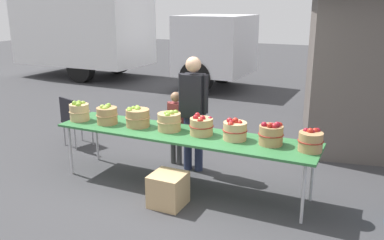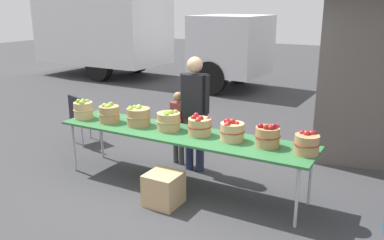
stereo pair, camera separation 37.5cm
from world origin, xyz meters
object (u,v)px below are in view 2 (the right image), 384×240
at_px(apple_basket_green_0, 83,109).
at_px(apple_basket_green_1, 109,113).
at_px(apple_basket_red_0, 199,126).
at_px(box_truck, 129,32).
at_px(produce_crate, 164,189).
at_px(market_table, 181,135).
at_px(vendor_adult, 195,105).
at_px(apple_basket_green_3, 169,121).
at_px(apple_basket_red_3, 307,143).
at_px(folding_chair, 81,116).
at_px(apple_basket_red_2, 268,136).
at_px(apple_basket_green_2, 138,116).
at_px(apple_basket_red_1, 232,131).
at_px(child_customer, 178,122).

distance_m(apple_basket_green_0, apple_basket_green_1, 0.46).
relative_size(apple_basket_red_0, box_truck, 0.04).
height_order(apple_basket_green_1, produce_crate, apple_basket_green_1).
distance_m(market_table, vendor_adult, 0.65).
height_order(market_table, apple_basket_green_3, apple_basket_green_3).
xyz_separation_m(apple_basket_green_3, apple_basket_red_0, (0.46, 0.01, -0.01)).
xyz_separation_m(apple_basket_green_1, vendor_adult, (1.03, 0.63, 0.11)).
bearing_deg(box_truck, apple_basket_red_3, -40.01).
distance_m(apple_basket_green_1, folding_chair, 1.47).
distance_m(apple_basket_red_0, apple_basket_red_3, 1.37).
height_order(apple_basket_green_0, apple_basket_red_0, apple_basket_green_0).
distance_m(apple_basket_red_2, apple_basket_red_3, 0.46).
bearing_deg(apple_basket_green_1, folding_chair, 150.33).
height_order(folding_chair, produce_crate, folding_chair).
height_order(apple_basket_green_0, apple_basket_green_3, apple_basket_green_0).
distance_m(market_table, apple_basket_green_2, 0.71).
height_order(apple_basket_green_1, apple_basket_red_3, apple_basket_green_1).
bearing_deg(apple_basket_red_0, apple_basket_green_0, -175.95).
bearing_deg(apple_basket_green_2, apple_basket_green_0, -173.71).
xyz_separation_m(apple_basket_green_3, folding_chair, (-2.17, 0.61, -0.37)).
distance_m(market_table, apple_basket_green_1, 1.16).
xyz_separation_m(apple_basket_red_1, apple_basket_red_3, (0.91, -0.01, 0.00)).
xyz_separation_m(apple_basket_green_0, apple_basket_red_0, (1.86, 0.13, -0.02)).
height_order(apple_basket_red_1, child_customer, child_customer).
relative_size(apple_basket_red_2, apple_basket_red_3, 1.04).
xyz_separation_m(apple_basket_green_2, apple_basket_red_3, (2.31, 0.01, -0.01)).
bearing_deg(child_customer, apple_basket_green_1, 54.86).
bearing_deg(apple_basket_green_2, market_table, -1.72).
height_order(apple_basket_green_3, folding_chair, apple_basket_green_3).
relative_size(market_table, folding_chair, 4.07).
xyz_separation_m(apple_basket_green_3, apple_basket_red_1, (0.91, 0.01, -0.01)).
bearing_deg(apple_basket_red_1, vendor_adult, 146.71).
distance_m(market_table, apple_basket_red_2, 1.16).
xyz_separation_m(market_table, apple_basket_green_1, (-1.15, -0.05, 0.16)).
xyz_separation_m(apple_basket_green_0, folding_chair, (-0.77, 0.73, -0.38)).
distance_m(apple_basket_green_2, apple_basket_red_2, 1.84).
bearing_deg(apple_basket_green_3, box_truck, 130.89).
distance_m(box_truck, folding_chair, 6.59).
xyz_separation_m(apple_basket_green_0, vendor_adult, (1.50, 0.66, 0.10)).
xyz_separation_m(child_customer, folding_chair, (-1.94, -0.03, -0.15)).
bearing_deg(apple_basket_red_3, apple_basket_red_1, 179.20).
height_order(market_table, apple_basket_red_2, apple_basket_red_2).
height_order(apple_basket_green_1, apple_basket_green_2, apple_basket_green_1).
bearing_deg(market_table, apple_basket_green_0, -177.14).
relative_size(apple_basket_red_2, vendor_adult, 0.18).
relative_size(apple_basket_red_2, child_customer, 0.27).
distance_m(apple_basket_green_1, apple_basket_red_2, 2.30).
distance_m(market_table, apple_basket_red_1, 0.72).
height_order(market_table, apple_basket_green_0, apple_basket_green_0).
bearing_deg(apple_basket_green_1, apple_basket_green_0, -176.43).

